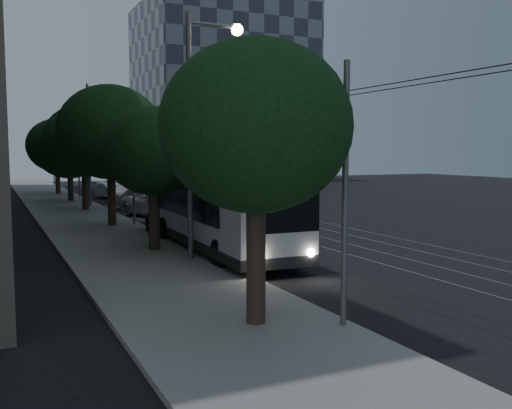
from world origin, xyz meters
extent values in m
plane|color=black|center=(0.00, 0.00, 0.00)|extent=(120.00, 120.00, 0.00)
cube|color=gray|center=(-7.50, 20.00, 0.07)|extent=(5.00, 90.00, 0.15)
cube|color=#9797A0|center=(0.28, 20.00, 0.01)|extent=(0.08, 90.00, 0.02)
cube|color=#9797A0|center=(1.72, 20.00, 0.01)|extent=(0.08, 90.00, 0.02)
cube|color=#9797A0|center=(3.28, 20.00, 0.01)|extent=(0.08, 90.00, 0.02)
cube|color=#9797A0|center=(4.72, 20.00, 0.01)|extent=(0.08, 90.00, 0.02)
cylinder|color=black|center=(-3.85, 20.00, 5.60)|extent=(0.02, 90.00, 0.02)
cylinder|color=black|center=(-3.15, 20.00, 5.60)|extent=(0.02, 90.00, 0.02)
cylinder|color=slate|center=(-5.30, -10.00, 3.00)|extent=(0.14, 0.14, 6.00)
cylinder|color=slate|center=(-5.30, 10.00, 3.00)|extent=(0.14, 0.14, 6.00)
cylinder|color=slate|center=(-5.30, 30.00, 3.00)|extent=(0.14, 0.14, 6.00)
cylinder|color=slate|center=(-5.30, 50.00, 3.00)|extent=(0.14, 0.14, 6.00)
cube|color=#383C47|center=(18.00, 55.00, 12.00)|extent=(22.00, 18.00, 24.00)
cube|color=silver|center=(-4.03, 1.49, 1.89)|extent=(3.03, 12.82, 3.03)
cube|color=black|center=(-4.03, 1.49, 0.53)|extent=(3.07, 12.86, 0.37)
cube|color=black|center=(-4.03, 2.02, 2.02)|extent=(3.02, 10.17, 1.12)
cube|color=black|center=(-4.03, -4.86, 2.18)|extent=(2.41, 0.14, 1.38)
cube|color=black|center=(-4.03, 7.84, 2.13)|extent=(2.21, 0.14, 1.06)
cube|color=#24D940|center=(-4.03, -4.86, 3.14)|extent=(1.70, 0.10, 0.34)
cube|color=gray|center=(-4.03, 4.68, 3.67)|extent=(2.37, 2.40, 0.53)
sphere|color=white|center=(-4.93, -4.91, 0.80)|extent=(0.28, 0.28, 0.28)
sphere|color=white|center=(-3.12, -4.91, 0.80)|extent=(0.28, 0.28, 0.28)
cylinder|color=slate|center=(-4.35, 5.80, 4.55)|extent=(0.06, 4.81, 2.15)
cylinder|color=slate|center=(-3.71, 5.80, 4.55)|extent=(0.06, 4.81, 2.15)
cylinder|color=black|center=(-5.33, -2.59, 0.53)|extent=(0.32, 1.06, 1.06)
cylinder|color=black|center=(-2.72, -2.59, 0.53)|extent=(0.32, 1.06, 1.06)
cylinder|color=black|center=(-5.33, 4.30, 0.53)|extent=(0.32, 1.06, 1.06)
cylinder|color=black|center=(-2.72, 4.30, 0.53)|extent=(0.32, 1.06, 1.06)
cylinder|color=black|center=(-5.33, 6.34, 0.53)|extent=(0.32, 1.06, 1.06)
cylinder|color=black|center=(-2.72, 6.34, 0.53)|extent=(0.32, 1.06, 1.06)
imported|color=#B4B6BC|center=(-2.70, 13.50, 0.80)|extent=(4.74, 6.33, 1.60)
imported|color=silver|center=(-2.70, 18.32, 0.77)|extent=(3.53, 4.90, 1.55)
imported|color=#B8B9BD|center=(-2.89, 24.00, 0.67)|extent=(2.47, 4.83, 1.34)
imported|color=white|center=(-2.87, 29.00, 0.65)|extent=(2.33, 4.17, 1.30)
imported|color=silver|center=(-2.70, 35.00, 0.65)|extent=(2.41, 4.05, 1.29)
cylinder|color=#30231A|center=(-7.00, -9.00, 1.49)|extent=(0.44, 0.44, 2.98)
ellipsoid|color=black|center=(-7.00, -9.00, 4.59)|extent=(4.30, 4.30, 3.87)
cylinder|color=#30231A|center=(-6.50, 1.50, 1.30)|extent=(0.44, 0.44, 2.60)
ellipsoid|color=black|center=(-6.50, 1.50, 4.06)|extent=(3.88, 3.88, 3.50)
cylinder|color=#30231A|center=(-6.50, 9.91, 1.48)|extent=(0.44, 0.44, 2.97)
ellipsoid|color=black|center=(-6.50, 9.91, 5.04)|extent=(5.51, 5.51, 4.96)
cylinder|color=#30231A|center=(-6.50, 18.81, 1.37)|extent=(0.44, 0.44, 2.74)
ellipsoid|color=black|center=(-6.50, 18.81, 4.74)|extent=(5.34, 5.34, 4.80)
cylinder|color=#30231A|center=(-6.50, 26.24, 1.16)|extent=(0.44, 0.44, 2.32)
ellipsoid|color=black|center=(-6.50, 26.24, 4.41)|extent=(5.56, 5.56, 5.01)
cylinder|color=#30231A|center=(-6.50, 35.06, 1.27)|extent=(0.44, 0.44, 2.53)
ellipsoid|color=black|center=(-6.50, 35.06, 4.57)|extent=(5.44, 5.44, 4.89)
cylinder|color=slate|center=(-5.80, -0.89, 4.46)|extent=(0.20, 0.20, 8.91)
cylinder|color=slate|center=(-4.82, -0.89, 8.55)|extent=(1.96, 0.12, 0.12)
sphere|color=#FFC68C|center=(-3.93, -0.89, 8.47)|extent=(0.44, 0.44, 0.44)
cylinder|color=slate|center=(-5.80, 21.29, 4.39)|extent=(0.20, 0.20, 8.79)
cylinder|color=slate|center=(-4.83, 21.29, 8.44)|extent=(1.93, 0.12, 0.12)
sphere|color=#FFC68C|center=(-3.95, 21.29, 8.35)|extent=(0.44, 0.44, 0.44)
camera|label=1|loc=(-12.42, -20.47, 4.03)|focal=40.00mm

